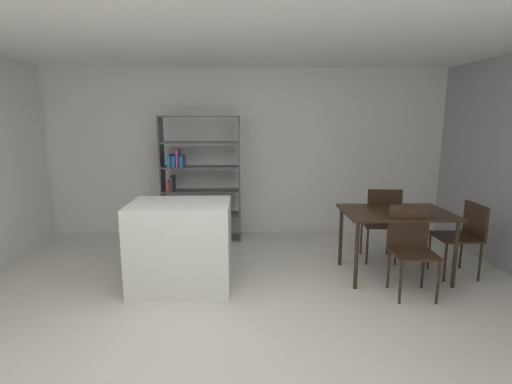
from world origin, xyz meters
The scene contains 9 objects.
ground_plane centered at (0.00, 0.00, 0.00)m, with size 9.45×9.45×0.00m, color beige.
ceiling_slab centered at (0.00, 0.00, 2.60)m, with size 6.87×6.38×0.06m.
back_partition centered at (0.00, 3.16, 1.29)m, with size 6.87×0.06×2.57m, color silver.
kitchen_island centered at (-0.43, 1.08, 0.47)m, with size 1.06×0.75×0.94m, color silver.
open_bookshelf centered at (-0.46, 2.79, 0.95)m, with size 1.17×0.33×1.85m.
dining_table centered at (1.99, 1.30, 0.70)m, with size 1.19×0.81×0.78m.
dining_chair_far centered at (1.98, 1.73, 0.57)m, with size 0.45×0.48×0.97m.
dining_chair_near centered at (1.99, 0.87, 0.55)m, with size 0.45×0.44×0.92m.
dining_chair_window_side centered at (2.79, 1.30, 0.52)m, with size 0.46×0.45×0.86m.
Camera 1 is at (0.27, -2.93, 1.80)m, focal length 27.08 mm.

